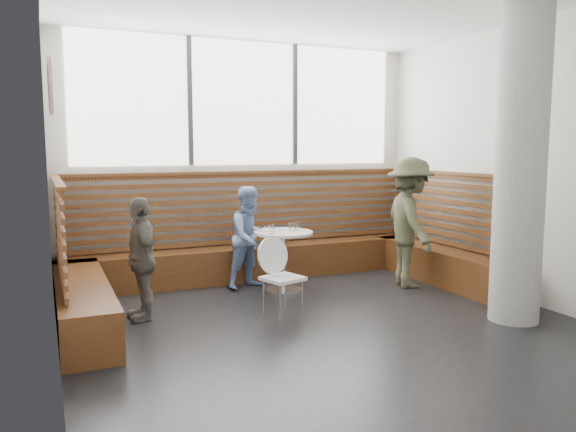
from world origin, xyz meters
name	(u,v)px	position (x,y,z in m)	size (l,w,h in m)	color
room	(329,166)	(0.00, 0.00, 1.60)	(5.00, 5.00, 3.20)	silver
booth	(264,255)	(0.00, 1.77, 0.41)	(5.00, 2.50, 1.44)	#472711
concrete_column	(521,165)	(1.85, -0.60, 1.60)	(0.50, 0.50, 3.20)	gray
wall_art	(50,85)	(-2.46, 0.40, 2.30)	(0.50, 0.50, 0.03)	white
cafe_table	(283,249)	(0.13, 1.45, 0.54)	(0.73, 0.73, 0.75)	silver
cafe_chair	(280,270)	(-0.28, 0.55, 0.49)	(0.40, 0.39, 0.83)	white
adult_man	(410,222)	(1.72, 1.03, 0.83)	(1.07, 0.62, 1.66)	#41432D
child_back	(251,237)	(-0.17, 1.78, 0.65)	(0.63, 0.49, 1.30)	#6B86BB
child_left	(141,258)	(-1.66, 1.00, 0.64)	(0.75, 0.31, 1.28)	#605B57
plate_near	(268,230)	(-0.01, 1.59, 0.76)	(0.21, 0.21, 0.01)	white
plate_far	(287,229)	(0.24, 1.58, 0.76)	(0.21, 0.21, 0.02)	white
glass_left	(272,229)	(-0.06, 1.35, 0.81)	(0.08, 0.08, 0.12)	white
glass_mid	(291,228)	(0.19, 1.35, 0.81)	(0.07, 0.07, 0.11)	white
glass_right	(296,226)	(0.34, 1.50, 0.80)	(0.07, 0.07, 0.11)	white
menu_card	(290,233)	(0.16, 1.31, 0.75)	(0.20, 0.14, 0.00)	#A5C64C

